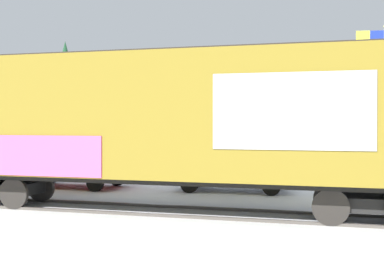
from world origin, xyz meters
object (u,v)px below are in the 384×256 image
at_px(freight_car, 167,119).
at_px(parked_car_red, 71,165).
at_px(parked_car_white, 233,166).
at_px(flagpole, 380,81).

xyz_separation_m(freight_car, parked_car_red, (-5.05, 4.69, -1.79)).
bearing_deg(parked_car_red, parked_car_white, 0.60).
bearing_deg(freight_car, flagpole, 55.86).
bearing_deg(parked_car_red, flagpole, 27.61).
xyz_separation_m(flagpole, parked_car_white, (-6.33, -6.60, -3.62)).
xyz_separation_m(freight_car, flagpole, (7.70, 11.36, 1.87)).
distance_m(freight_car, parked_car_red, 7.12).
bearing_deg(parked_car_white, flagpole, 46.21).
distance_m(freight_car, parked_car_white, 5.25).
bearing_deg(parked_car_red, freight_car, -42.89).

